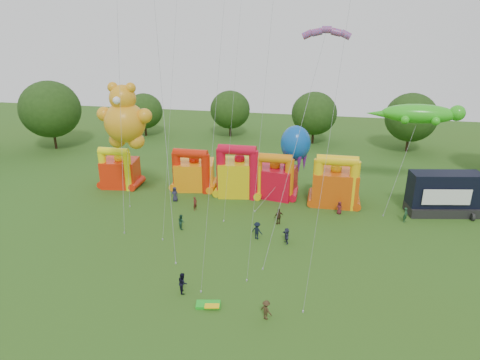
% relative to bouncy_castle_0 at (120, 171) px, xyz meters
% --- Properties ---
extents(ground, '(160.00, 160.00, 0.00)m').
position_rel_bouncy_castle_0_xyz_m(ground, '(17.62, -28.30, -2.27)').
color(ground, '#365718').
rests_on(ground, ground).
extents(tree_ring, '(123.09, 125.19, 12.07)m').
position_rel_bouncy_castle_0_xyz_m(tree_ring, '(16.44, -27.69, 3.99)').
color(tree_ring, '#352314').
rests_on(tree_ring, ground).
extents(bouncy_castle_0, '(5.12, 4.32, 5.94)m').
position_rel_bouncy_castle_0_xyz_m(bouncy_castle_0, '(0.00, 0.00, 0.00)').
color(bouncy_castle_0, red).
rests_on(bouncy_castle_0, ground).
extents(bouncy_castle_1, '(5.90, 5.08, 6.01)m').
position_rel_bouncy_castle_0_xyz_m(bouncy_castle_1, '(10.38, 1.24, 0.01)').
color(bouncy_castle_1, orange).
rests_on(bouncy_castle_1, ground).
extents(bouncy_castle_2, '(6.09, 5.19, 7.19)m').
position_rel_bouncy_castle_0_xyz_m(bouncy_castle_2, '(16.85, 0.44, 0.45)').
color(bouncy_castle_2, yellow).
rests_on(bouncy_castle_2, ground).
extents(bouncy_castle_3, '(5.94, 5.13, 6.22)m').
position_rel_bouncy_castle_0_xyz_m(bouncy_castle_3, '(21.50, 0.73, 0.09)').
color(bouncy_castle_3, red).
rests_on(bouncy_castle_3, ground).
extents(bouncy_castle_4, '(5.58, 4.49, 6.84)m').
position_rel_bouncy_castle_0_xyz_m(bouncy_castle_4, '(29.28, -0.32, 0.32)').
color(bouncy_castle_4, '#D54B0B').
rests_on(bouncy_castle_4, ground).
extents(stage_trailer, '(8.55, 4.47, 5.21)m').
position_rel_bouncy_castle_0_xyz_m(stage_trailer, '(41.96, -0.71, 0.24)').
color(stage_trailer, black).
rests_on(stage_trailer, ground).
extents(teddy_bear_kite, '(6.67, 4.73, 15.55)m').
position_rel_bouncy_castle_0_xyz_m(teddy_bear_kite, '(4.79, -6.55, 8.92)').
color(teddy_bear_kite, orange).
rests_on(teddy_bear_kite, ground).
extents(gecko_kite, '(11.78, 9.45, 12.31)m').
position_rel_bouncy_castle_0_xyz_m(gecko_kite, '(37.39, 1.58, 3.98)').
color(gecko_kite, green).
rests_on(gecko_kite, ground).
extents(octopus_kite, '(6.17, 8.95, 9.38)m').
position_rel_bouncy_castle_0_xyz_m(octopus_kite, '(22.69, 0.08, 1.54)').
color(octopus_kite, '#0B4DAD').
rests_on(octopus_kite, ground).
extents(parafoil_kites, '(25.92, 12.89, 31.40)m').
position_rel_bouncy_castle_0_xyz_m(parafoil_kites, '(16.96, -11.95, 10.24)').
color(parafoil_kites, red).
rests_on(parafoil_kites, ground).
extents(diamond_kites, '(18.02, 21.26, 38.09)m').
position_rel_bouncy_castle_0_xyz_m(diamond_kites, '(19.45, -13.63, 14.54)').
color(diamond_kites, red).
rests_on(diamond_kites, ground).
extents(folded_kite_bundle, '(2.15, 1.38, 0.31)m').
position_rel_bouncy_castle_0_xyz_m(folded_kite_bundle, '(19.05, -23.40, -2.13)').
color(folded_kite_bundle, green).
rests_on(folded_kite_bundle, ground).
extents(spectator_0, '(0.95, 0.63, 1.91)m').
position_rel_bouncy_castle_0_xyz_m(spectator_0, '(9.19, -3.46, -1.32)').
color(spectator_0, '#24233B').
rests_on(spectator_0, ground).
extents(spectator_1, '(0.62, 0.74, 1.73)m').
position_rel_bouncy_castle_0_xyz_m(spectator_1, '(12.54, -5.60, -1.41)').
color(spectator_1, '#511D17').
rests_on(spectator_1, ground).
extents(spectator_2, '(1.03, 1.07, 1.73)m').
position_rel_bouncy_castle_0_xyz_m(spectator_2, '(12.47, -10.66, -1.41)').
color(spectator_2, '#19402C').
rests_on(spectator_2, ground).
extents(spectator_3, '(1.44, 1.16, 1.94)m').
position_rel_bouncy_castle_0_xyz_m(spectator_3, '(21.16, -11.33, -1.30)').
color(spectator_3, black).
rests_on(spectator_3, ground).
extents(spectator_4, '(1.21, 1.04, 1.95)m').
position_rel_bouncy_castle_0_xyz_m(spectator_4, '(23.05, -7.47, -1.30)').
color(spectator_4, '#3B2917').
rests_on(spectator_4, ground).
extents(spectator_5, '(1.01, 1.70, 1.75)m').
position_rel_bouncy_castle_0_xyz_m(spectator_5, '(24.33, -11.68, -1.40)').
color(spectator_5, '#262940').
rests_on(spectator_5, ground).
extents(spectator_6, '(0.92, 0.79, 1.58)m').
position_rel_bouncy_castle_0_xyz_m(spectator_6, '(29.91, -3.30, -1.48)').
color(spectator_6, '#59191F').
rests_on(spectator_6, ground).
extents(spectator_7, '(0.69, 0.78, 1.79)m').
position_rel_bouncy_castle_0_xyz_m(spectator_7, '(37.35, -4.01, -1.38)').
color(spectator_7, '#193F24').
rests_on(spectator_7, ground).
extents(spectator_8, '(1.03, 1.13, 1.90)m').
position_rel_bouncy_castle_0_xyz_m(spectator_8, '(16.37, -21.95, -1.32)').
color(spectator_8, black).
rests_on(spectator_8, ground).
extents(spectator_9, '(1.24, 1.13, 1.67)m').
position_rel_bouncy_castle_0_xyz_m(spectator_9, '(23.89, -24.03, -1.44)').
color(spectator_9, '#392916').
rests_on(spectator_9, ground).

